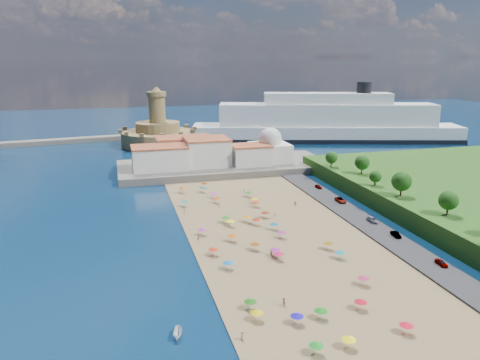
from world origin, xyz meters
name	(u,v)px	position (x,y,z in m)	size (l,w,h in m)	color
ground	(249,230)	(0.00, 0.00, 0.00)	(700.00, 700.00, 0.00)	#071938
terrace	(224,166)	(10.00, 73.00, 1.50)	(90.00, 36.00, 3.00)	#59544C
jetty	(165,154)	(-12.00, 108.00, 1.20)	(18.00, 70.00, 2.40)	#59544C
waterfront_buildings	(194,153)	(-3.05, 73.64, 7.88)	(57.00, 29.00, 11.00)	silver
domed_building	(270,148)	(30.00, 71.00, 8.97)	(16.00, 16.00, 15.00)	silver
fortress	(158,134)	(-12.00, 138.00, 6.68)	(40.00, 40.00, 32.40)	olive
cruise_ship	(326,124)	(83.72, 128.01, 10.01)	(155.09, 64.16, 33.81)	black
beach_parasols	(258,238)	(-1.08, -11.81, 2.15)	(32.35, 114.67, 2.20)	gray
beachgoers	(241,225)	(-2.13, 1.72, 1.15)	(37.61, 96.85, 1.89)	tan
moored_boats	(179,353)	(-27.37, -52.73, 0.75)	(4.11, 14.78, 1.53)	white
parked_cars	(362,213)	(36.00, 1.18, 1.38)	(2.56, 71.95, 1.44)	gray
hillside_trees	(423,192)	(48.99, -9.33, 10.11)	(10.94, 107.77, 7.77)	#382314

